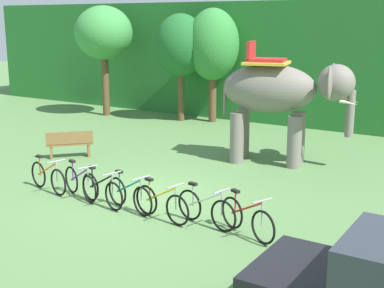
{
  "coord_description": "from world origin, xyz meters",
  "views": [
    {
      "loc": [
        7.91,
        -10.27,
        4.44
      ],
      "look_at": [
        0.83,
        1.0,
        1.3
      ],
      "focal_mm": 49.69,
      "sensor_mm": 36.0,
      "label": 1
    }
  ],
  "objects_px": {
    "bike_orange": "(48,177)",
    "tree_center": "(104,34)",
    "bike_teal": "(129,195)",
    "bike_red": "(247,218)",
    "wooden_bench": "(70,143)",
    "bike_white": "(206,209)",
    "tree_center_right": "(181,46)",
    "bike_purple": "(80,183)",
    "elephant": "(280,94)",
    "bike_black": "(102,190)",
    "tree_right": "(213,45)",
    "bike_yellow": "(161,204)"
  },
  "relations": [
    {
      "from": "elephant",
      "to": "bike_yellow",
      "type": "relative_size",
      "value": 2.51
    },
    {
      "from": "wooden_bench",
      "to": "bike_purple",
      "type": "bearing_deg",
      "value": -41.77
    },
    {
      "from": "bike_white",
      "to": "bike_black",
      "type": "bearing_deg",
      "value": -175.5
    },
    {
      "from": "bike_yellow",
      "to": "wooden_bench",
      "type": "height_order",
      "value": "bike_yellow"
    },
    {
      "from": "bike_purple",
      "to": "wooden_bench",
      "type": "height_order",
      "value": "bike_purple"
    },
    {
      "from": "tree_right",
      "to": "bike_yellow",
      "type": "relative_size",
      "value": 2.91
    },
    {
      "from": "bike_teal",
      "to": "elephant",
      "type": "bearing_deg",
      "value": 77.94
    },
    {
      "from": "tree_center_right",
      "to": "bike_teal",
      "type": "bearing_deg",
      "value": -62.8
    },
    {
      "from": "tree_center_right",
      "to": "tree_right",
      "type": "height_order",
      "value": "tree_right"
    },
    {
      "from": "tree_center",
      "to": "bike_purple",
      "type": "xyz_separation_m",
      "value": [
        7.37,
        -9.47,
        -3.41
      ]
    },
    {
      "from": "bike_orange",
      "to": "bike_black",
      "type": "bearing_deg",
      "value": -2.34
    },
    {
      "from": "tree_center_right",
      "to": "bike_black",
      "type": "height_order",
      "value": "tree_center_right"
    },
    {
      "from": "bike_teal",
      "to": "bike_yellow",
      "type": "distance_m",
      "value": 1.0
    },
    {
      "from": "tree_right",
      "to": "wooden_bench",
      "type": "distance_m",
      "value": 8.48
    },
    {
      "from": "bike_purple",
      "to": "bike_black",
      "type": "distance_m",
      "value": 0.87
    },
    {
      "from": "wooden_bench",
      "to": "bike_teal",
      "type": "bearing_deg",
      "value": -30.89
    },
    {
      "from": "bike_teal",
      "to": "bike_white",
      "type": "xyz_separation_m",
      "value": [
        2.02,
        0.14,
        0.0
      ]
    },
    {
      "from": "bike_teal",
      "to": "bike_black",
      "type": "bearing_deg",
      "value": -174.45
    },
    {
      "from": "tree_center",
      "to": "wooden_bench",
      "type": "xyz_separation_m",
      "value": [
        4.25,
        -6.69,
        -3.31
      ]
    },
    {
      "from": "tree_center",
      "to": "tree_right",
      "type": "bearing_deg",
      "value": 13.92
    },
    {
      "from": "bike_red",
      "to": "bike_orange",
      "type": "bearing_deg",
      "value": -178.86
    },
    {
      "from": "bike_yellow",
      "to": "bike_red",
      "type": "bearing_deg",
      "value": 5.87
    },
    {
      "from": "bike_purple",
      "to": "bike_black",
      "type": "bearing_deg",
      "value": -9.66
    },
    {
      "from": "bike_black",
      "to": "bike_yellow",
      "type": "bearing_deg",
      "value": -0.52
    },
    {
      "from": "bike_teal",
      "to": "wooden_bench",
      "type": "height_order",
      "value": "bike_teal"
    },
    {
      "from": "wooden_bench",
      "to": "bike_white",
      "type": "bearing_deg",
      "value": -21.76
    },
    {
      "from": "tree_center_right",
      "to": "bike_white",
      "type": "relative_size",
      "value": 2.78
    },
    {
      "from": "tree_center_right",
      "to": "elephant",
      "type": "relative_size",
      "value": 1.1
    },
    {
      "from": "bike_yellow",
      "to": "tree_center_right",
      "type": "bearing_deg",
      "value": 121.17
    },
    {
      "from": "tree_center",
      "to": "bike_black",
      "type": "height_order",
      "value": "tree_center"
    },
    {
      "from": "elephant",
      "to": "bike_white",
      "type": "xyz_separation_m",
      "value": [
        0.76,
        -5.73,
        -1.82
      ]
    },
    {
      "from": "bike_purple",
      "to": "bike_yellow",
      "type": "bearing_deg",
      "value": -3.5
    },
    {
      "from": "bike_teal",
      "to": "bike_red",
      "type": "xyz_separation_m",
      "value": [
        3.03,
        0.12,
        0.0
      ]
    },
    {
      "from": "tree_center_right",
      "to": "bike_orange",
      "type": "bearing_deg",
      "value": -76.08
    },
    {
      "from": "bike_white",
      "to": "wooden_bench",
      "type": "height_order",
      "value": "bike_white"
    },
    {
      "from": "bike_black",
      "to": "bike_yellow",
      "type": "relative_size",
      "value": 0.99
    },
    {
      "from": "bike_orange",
      "to": "wooden_bench",
      "type": "relative_size",
      "value": 1.22
    },
    {
      "from": "tree_right",
      "to": "bike_teal",
      "type": "bearing_deg",
      "value": -69.85
    },
    {
      "from": "bike_teal",
      "to": "bike_white",
      "type": "distance_m",
      "value": 2.02
    },
    {
      "from": "elephant",
      "to": "wooden_bench",
      "type": "height_order",
      "value": "elephant"
    },
    {
      "from": "tree_center_right",
      "to": "wooden_bench",
      "type": "bearing_deg",
      "value": -86.06
    },
    {
      "from": "bike_teal",
      "to": "wooden_bench",
      "type": "xyz_separation_m",
      "value": [
        -4.77,
        2.85,
        0.09
      ]
    },
    {
      "from": "elephant",
      "to": "bike_black",
      "type": "height_order",
      "value": "elephant"
    },
    {
      "from": "bike_orange",
      "to": "tree_center",
      "type": "bearing_deg",
      "value": 123.41
    },
    {
      "from": "tree_center_right",
      "to": "bike_white",
      "type": "distance_m",
      "value": 12.81
    },
    {
      "from": "bike_teal",
      "to": "tree_center",
      "type": "bearing_deg",
      "value": 133.4
    },
    {
      "from": "tree_center_right",
      "to": "bike_red",
      "type": "distance_m",
      "value": 13.44
    },
    {
      "from": "bike_orange",
      "to": "bike_yellow",
      "type": "xyz_separation_m",
      "value": [
        3.72,
        -0.1,
        0.0
      ]
    },
    {
      "from": "bike_orange",
      "to": "bike_black",
      "type": "distance_m",
      "value": 1.94
    },
    {
      "from": "tree_center",
      "to": "elephant",
      "type": "relative_size",
      "value": 1.19
    }
  ]
}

